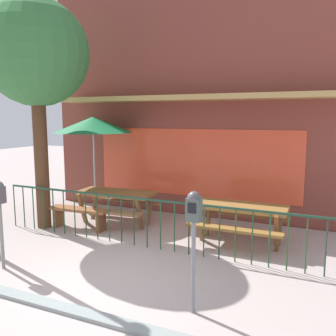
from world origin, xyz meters
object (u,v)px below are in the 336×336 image
object	(u,v)px
parking_meter_near	(194,220)
street_tree	(36,55)
picnic_table_left	(116,198)
patio_bench	(79,214)
patio_umbrella	(93,125)
picnic_table_right	(240,213)

from	to	relation	value
parking_meter_near	street_tree	distance (m)	5.43
picnic_table_left	patio_bench	bearing A→B (deg)	-129.35
patio_bench	parking_meter_near	distance (m)	4.26
patio_umbrella	street_tree	distance (m)	2.10
picnic_table_left	parking_meter_near	xyz separation A→B (m)	(2.98, -2.89, 0.62)
picnic_table_left	patio_bench	world-z (taller)	picnic_table_left
parking_meter_near	street_tree	size ratio (longest dim) A/B	0.32
patio_bench	parking_meter_near	bearing A→B (deg)	-32.25
picnic_table_right	patio_bench	xyz separation A→B (m)	(-3.49, -0.58, -0.26)
patio_umbrella	patio_bench	xyz separation A→B (m)	(0.40, -1.18, -1.94)
patio_umbrella	patio_bench	size ratio (longest dim) A/B	1.76
picnic_table_right	parking_meter_near	xyz separation A→B (m)	(0.03, -2.80, 0.62)
picnic_table_left	picnic_table_right	size ratio (longest dim) A/B	1.04
picnic_table_right	patio_umbrella	distance (m)	4.28
patio_umbrella	street_tree	world-z (taller)	street_tree
picnic_table_left	patio_umbrella	size ratio (longest dim) A/B	0.75
picnic_table_right	street_tree	world-z (taller)	street_tree
parking_meter_near	patio_bench	bearing A→B (deg)	147.75
patio_bench	parking_meter_near	xyz separation A→B (m)	(3.52, -2.22, 0.88)
parking_meter_near	street_tree	bearing A→B (deg)	155.11
picnic_table_right	patio_umbrella	bearing A→B (deg)	171.15
patio_umbrella	patio_bench	distance (m)	2.30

